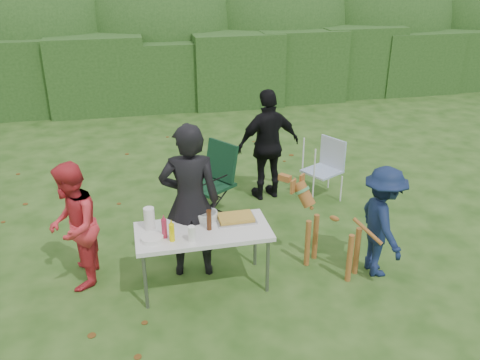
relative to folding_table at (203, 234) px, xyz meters
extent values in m
plane|color=#1E4211|center=(0.38, -0.21, -0.69)|extent=(80.00, 80.00, 0.00)
cube|color=#23471C|center=(0.38, 7.79, 0.16)|extent=(22.00, 1.40, 1.70)
ellipsoid|color=#3D6628|center=(0.38, 9.39, 0.91)|extent=(20.00, 2.60, 3.20)
cube|color=silver|center=(0.00, 0.00, 0.03)|extent=(1.50, 0.70, 0.05)
cylinder|color=slate|center=(-0.68, -0.28, -0.34)|extent=(0.04, 0.04, 0.69)
cylinder|color=slate|center=(0.68, -0.28, -0.34)|extent=(0.04, 0.04, 0.69)
cylinder|color=slate|center=(-0.68, 0.28, -0.34)|extent=(0.04, 0.04, 0.69)
cylinder|color=slate|center=(0.68, 0.28, -0.34)|extent=(0.04, 0.04, 0.69)
imported|color=black|center=(-0.09, 0.31, 0.26)|extent=(0.74, 0.54, 1.89)
imported|color=red|center=(-1.41, 0.38, 0.07)|extent=(0.62, 0.77, 1.50)
imported|color=black|center=(1.36, 2.13, 0.18)|extent=(1.08, 0.59, 1.74)
imported|color=#111F41|center=(2.09, -0.20, 0.00)|extent=(0.56, 0.91, 1.37)
cube|color=#B7B7BA|center=(0.41, 0.13, 0.06)|extent=(0.45, 0.30, 0.02)
cube|color=gold|center=(0.41, 0.13, 0.09)|extent=(0.40, 0.26, 0.04)
cylinder|color=yellow|center=(-0.36, -0.16, 0.15)|extent=(0.06, 0.06, 0.20)
cylinder|color=#A5203E|center=(-0.43, -0.07, 0.16)|extent=(0.06, 0.06, 0.22)
cylinder|color=#47230F|center=(0.07, -0.01, 0.17)|extent=(0.06, 0.06, 0.24)
cylinder|color=white|center=(-0.57, 0.15, 0.18)|extent=(0.12, 0.12, 0.26)
cylinder|color=white|center=(-0.15, -0.22, 0.14)|extent=(0.08, 0.08, 0.18)
cylinder|color=silver|center=(0.08, 0.22, 0.10)|extent=(0.26, 0.26, 0.10)
cylinder|color=white|center=(-0.57, -0.11, 0.08)|extent=(0.24, 0.24, 0.05)
camera|label=1|loc=(-0.70, -4.91, 2.87)|focal=38.00mm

